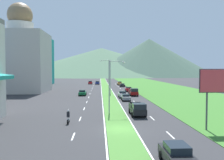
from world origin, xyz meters
The scene contains 46 objects.
ground_plane centered at (0.00, 0.00, 0.00)m, with size 600.00×600.00×0.00m, color #2D2D30.
grass_median centered at (0.00, 60.00, 0.03)m, with size 3.20×240.00×0.06m, color #477F33.
grass_verge_right centered at (20.60, 60.00, 0.03)m, with size 24.00×240.00×0.06m, color #387028.
lane_dash_left_2 centered at (-5.10, -2.63, 0.01)m, with size 0.16×2.80×0.01m, color silver.
lane_dash_left_3 centered at (-5.10, 6.05, 0.01)m, with size 0.16×2.80×0.01m, color silver.
lane_dash_left_4 centered at (-5.10, 14.73, 0.01)m, with size 0.16×2.80×0.01m, color silver.
lane_dash_left_5 centered at (-5.10, 23.41, 0.01)m, with size 0.16×2.80×0.01m, color silver.
lane_dash_left_6 centered at (-5.10, 32.10, 0.01)m, with size 0.16×2.80×0.01m, color silver.
lane_dash_left_7 centered at (-5.10, 40.78, 0.01)m, with size 0.16×2.80×0.01m, color silver.
lane_dash_left_8 centered at (-5.10, 49.46, 0.01)m, with size 0.16×2.80×0.01m, color silver.
lane_dash_left_9 centered at (-5.10, 58.15, 0.01)m, with size 0.16×2.80×0.01m, color silver.
lane_dash_left_10 centered at (-5.10, 66.83, 0.01)m, with size 0.16×2.80×0.01m, color silver.
lane_dash_left_11 centered at (-5.10, 75.51, 0.01)m, with size 0.16×2.80×0.01m, color silver.
lane_dash_left_12 centered at (-5.10, 84.20, 0.01)m, with size 0.16×2.80×0.01m, color silver.
lane_dash_right_2 centered at (5.10, -2.63, 0.01)m, with size 0.16×2.80×0.01m, color silver.
lane_dash_right_3 centered at (5.10, 6.05, 0.01)m, with size 0.16×2.80×0.01m, color silver.
lane_dash_right_4 centered at (5.10, 14.73, 0.01)m, with size 0.16×2.80×0.01m, color silver.
lane_dash_right_5 centered at (5.10, 23.41, 0.01)m, with size 0.16×2.80×0.01m, color silver.
lane_dash_right_6 centered at (5.10, 32.10, 0.01)m, with size 0.16×2.80×0.01m, color silver.
lane_dash_right_7 centered at (5.10, 40.78, 0.01)m, with size 0.16×2.80×0.01m, color silver.
lane_dash_right_8 centered at (5.10, 49.46, 0.01)m, with size 0.16×2.80×0.01m, color silver.
lane_dash_right_9 centered at (5.10, 58.15, 0.01)m, with size 0.16×2.80×0.01m, color silver.
lane_dash_right_10 centered at (5.10, 66.83, 0.01)m, with size 0.16×2.80×0.01m, color silver.
lane_dash_right_11 centered at (5.10, 75.51, 0.01)m, with size 0.16×2.80×0.01m, color silver.
lane_dash_right_12 centered at (5.10, 84.20, 0.01)m, with size 0.16×2.80×0.01m, color silver.
edge_line_median_left centered at (-1.75, 60.00, 0.01)m, with size 0.16×240.00×0.01m, color silver.
edge_line_median_right centered at (1.75, 60.00, 0.01)m, with size 0.16×240.00×0.01m, color silver.
domed_building centered at (-26.70, 47.56, 10.74)m, with size 15.82×15.82×27.37m.
midrise_colored centered at (-31.40, 85.71, 10.67)m, with size 12.90×12.90×21.35m, color teal.
hill_far_center centered at (0.02, 268.85, 16.85)m, with size 228.18×228.18×33.69m, color #47664C.
hill_far_right centered at (52.11, 231.84, 20.41)m, with size 139.44×139.44×40.83m, color #3D5647.
street_lamp_near centered at (-0.56, 9.76, 4.83)m, with size 2.66×0.28×8.36m.
street_lamp_mid centered at (0.36, 39.75, 5.56)m, with size 3.13×0.35×9.67m.
billboard_roadside centered at (11.68, -1.05, 5.33)m, with size 5.67×0.28×7.01m.
car_0 centered at (6.64, 78.56, 0.81)m, with size 1.99×4.76×1.59m.
car_1 centered at (6.77, 67.49, 0.70)m, with size 1.97×4.20×1.33m.
car_2 centered at (3.27, 31.06, 0.80)m, with size 1.97×4.24×1.58m.
car_3 centered at (3.47, 25.34, 0.73)m, with size 1.92×4.08×1.42m.
car_4 centered at (-3.41, 83.47, 0.80)m, with size 1.92×4.45×1.58m.
car_5 centered at (-6.80, 85.97, 0.81)m, with size 1.92×4.38×1.60m.
car_6 centered at (3.22, -10.55, 0.78)m, with size 1.93×4.43×1.55m.
car_7 centered at (-6.93, 36.40, 0.75)m, with size 2.01×4.41×1.48m.
car_9 centered at (6.78, 46.89, 0.74)m, with size 2.01×4.19×1.43m.
pickup_truck_0 centered at (3.35, 8.10, 0.98)m, with size 2.18×5.40×2.00m.
pickup_truck_1 centered at (6.62, 35.20, 0.98)m, with size 2.18×5.40×2.00m.
motorcycle_rider centered at (-6.38, 3.29, 0.75)m, with size 0.36×2.00×1.80m.
Camera 1 is at (-2.35, -26.95, 6.92)m, focal length 37.88 mm.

